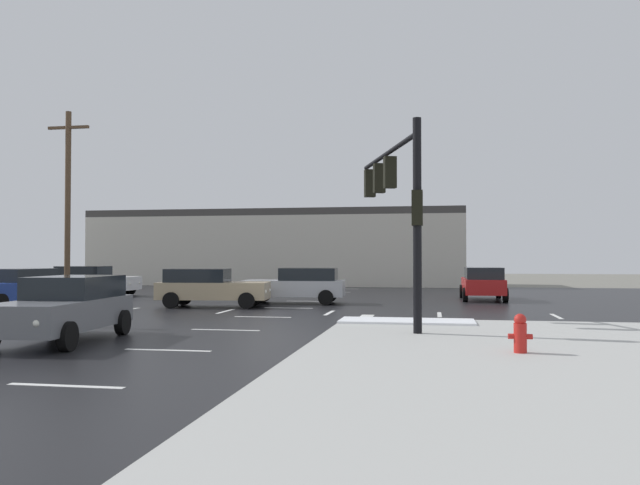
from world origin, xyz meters
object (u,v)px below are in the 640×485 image
sedan_silver (298,285)px  sedan_tan (210,287)px  sedan_white (92,280)px  fire_hydrant (520,333)px  utility_pole_far (68,201)px  traffic_signal_mast (396,191)px  sedan_blue (15,287)px  sedan_red (483,283)px  sedan_grey (66,307)px

sedan_silver → sedan_tan: size_ratio=0.99×
sedan_white → fire_hydrant: bearing=-43.4°
sedan_tan → utility_pole_far: bearing=149.8°
sedan_tan → sedan_silver: bearing=33.3°
traffic_signal_mast → sedan_blue: 17.17m
sedan_white → traffic_signal_mast: bearing=-38.4°
sedan_blue → sedan_silver: same height
sedan_red → sedan_grey: bearing=146.6°
fire_hydrant → sedan_white: bearing=137.5°
sedan_grey → traffic_signal_mast: bearing=113.2°
sedan_white → sedan_silver: bearing=-17.7°
sedan_silver → utility_pole_far: utility_pole_far is taller
traffic_signal_mast → sedan_white: (-16.89, 12.93, -3.16)m
sedan_grey → sedan_tan: same height
traffic_signal_mast → utility_pole_far: bearing=40.2°
sedan_white → sedan_grey: bearing=-63.1°
sedan_grey → sedan_white: 19.37m
sedan_white → sedan_tan: 10.80m
traffic_signal_mast → sedan_red: size_ratio=1.40×
traffic_signal_mast → sedan_silver: 10.98m
traffic_signal_mast → utility_pole_far: utility_pole_far is taller
sedan_silver → sedan_red: bearing=-159.8°
utility_pole_far → fire_hydrant: bearing=-38.6°
traffic_signal_mast → fire_hydrant: 6.79m
sedan_red → utility_pole_far: utility_pole_far is taller
sedan_silver → traffic_signal_mast: bearing=113.9°
sedan_white → sedan_blue: (0.86, -7.63, 0.00)m
sedan_grey → sedan_silver: 13.83m
fire_hydrant → sedan_grey: 10.70m
traffic_signal_mast → sedan_grey: traffic_signal_mast is taller
sedan_grey → sedan_blue: size_ratio=0.99×
traffic_signal_mast → sedan_red: bearing=-32.2°
traffic_signal_mast → sedan_grey: bearing=100.5°
traffic_signal_mast → sedan_tan: bearing=32.7°
sedan_red → sedan_silver: bearing=113.8°
fire_hydrant → utility_pole_far: bearing=141.4°
traffic_signal_mast → fire_hydrant: bearing=-168.9°
sedan_grey → sedan_blue: (-8.18, 9.50, 0.00)m
sedan_silver → utility_pole_far: size_ratio=0.49×
fire_hydrant → sedan_tan: (-10.87, 11.82, 0.32)m
sedan_silver → sedan_tan: (-3.17, -2.61, 0.00)m
sedan_red → sedan_grey: (-11.25, -17.22, 0.00)m
sedan_tan → utility_pole_far: utility_pole_far is taller
sedan_white → utility_pole_far: 4.65m
sedan_grey → sedan_blue: 12.54m
fire_hydrant → utility_pole_far: (-19.75, 15.78, 4.37)m
sedan_red → sedan_blue: (-19.43, -7.72, 0.00)m
sedan_blue → sedan_silver: 11.83m
traffic_signal_mast → sedan_white: 21.50m
sedan_grey → sedan_tan: (-0.21, 10.90, 0.00)m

